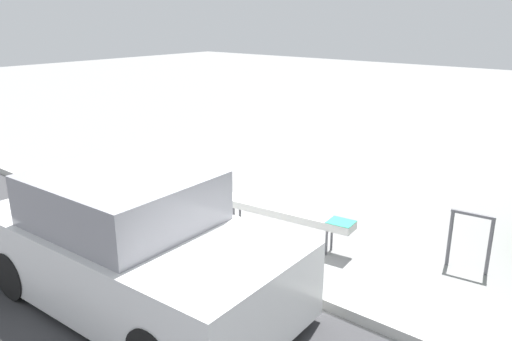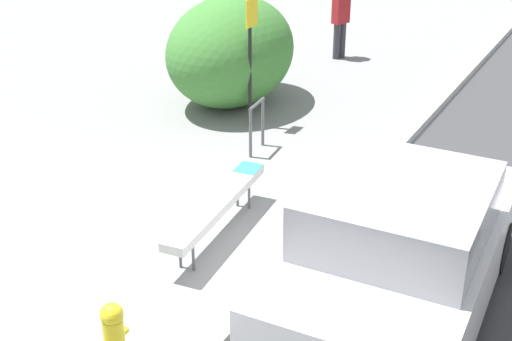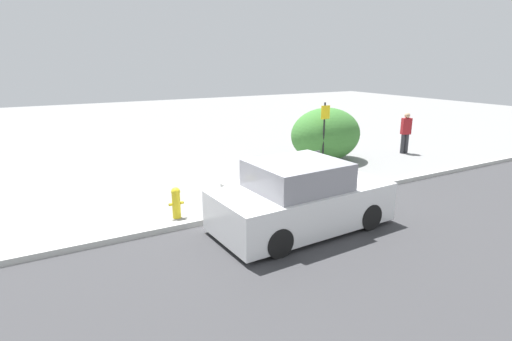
{
  "view_description": "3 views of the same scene",
  "coord_description": "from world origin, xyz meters",
  "px_view_note": "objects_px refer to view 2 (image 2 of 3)",
  "views": [
    {
      "loc": [
        4.46,
        -4.52,
        3.29
      ],
      "look_at": [
        -0.18,
        1.11,
        1.02
      ],
      "focal_mm": 35.0,
      "sensor_mm": 36.0,
      "label": 1
    },
    {
      "loc": [
        -6.25,
        -3.11,
        4.72
      ],
      "look_at": [
        1.03,
        0.98,
        0.64
      ],
      "focal_mm": 50.0,
      "sensor_mm": 36.0,
      "label": 2
    },
    {
      "loc": [
        -5.01,
        -8.13,
        3.66
      ],
      "look_at": [
        0.06,
        0.9,
        0.81
      ],
      "focal_mm": 28.0,
      "sensor_mm": 36.0,
      "label": 3
    }
  ],
  "objects_px": {
    "sign_post": "(250,48)",
    "fire_hydrant": "(114,336)",
    "pedestrian": "(341,18)",
    "bike_rack": "(257,122)",
    "parked_car_near": "(398,253)",
    "bench": "(217,204)"
  },
  "relations": [
    {
      "from": "bike_rack",
      "to": "fire_hydrant",
      "type": "bearing_deg",
      "value": -165.5
    },
    {
      "from": "fire_hydrant",
      "to": "pedestrian",
      "type": "xyz_separation_m",
      "value": [
        10.36,
        2.18,
        0.48
      ]
    },
    {
      "from": "sign_post",
      "to": "fire_hydrant",
      "type": "bearing_deg",
      "value": -162.08
    },
    {
      "from": "fire_hydrant",
      "to": "parked_car_near",
      "type": "relative_size",
      "value": 0.19
    },
    {
      "from": "bench",
      "to": "bike_rack",
      "type": "bearing_deg",
      "value": 12.1
    },
    {
      "from": "pedestrian",
      "to": "bike_rack",
      "type": "bearing_deg",
      "value": 30.23
    },
    {
      "from": "sign_post",
      "to": "parked_car_near",
      "type": "relative_size",
      "value": 0.56
    },
    {
      "from": "bike_rack",
      "to": "pedestrian",
      "type": "bearing_deg",
      "value": 9.28
    },
    {
      "from": "sign_post",
      "to": "parked_car_near",
      "type": "xyz_separation_m",
      "value": [
        -3.73,
        -3.9,
        -0.69
      ]
    },
    {
      "from": "pedestrian",
      "to": "parked_car_near",
      "type": "relative_size",
      "value": 0.41
    },
    {
      "from": "sign_post",
      "to": "parked_car_near",
      "type": "bearing_deg",
      "value": -133.74
    },
    {
      "from": "pedestrian",
      "to": "parked_car_near",
      "type": "distance_m",
      "value": 9.13
    },
    {
      "from": "parked_car_near",
      "to": "pedestrian",
      "type": "bearing_deg",
      "value": 24.38
    },
    {
      "from": "bike_rack",
      "to": "parked_car_near",
      "type": "height_order",
      "value": "parked_car_near"
    },
    {
      "from": "bench",
      "to": "bike_rack",
      "type": "relative_size",
      "value": 2.84
    },
    {
      "from": "bike_rack",
      "to": "parked_car_near",
      "type": "relative_size",
      "value": 0.2
    },
    {
      "from": "bench",
      "to": "sign_post",
      "type": "relative_size",
      "value": 1.02
    },
    {
      "from": "bike_rack",
      "to": "fire_hydrant",
      "type": "xyz_separation_m",
      "value": [
        -5.08,
        -1.31,
        -0.09
      ]
    },
    {
      "from": "fire_hydrant",
      "to": "pedestrian",
      "type": "distance_m",
      "value": 10.6
    },
    {
      "from": "bench",
      "to": "fire_hydrant",
      "type": "distance_m",
      "value": 2.62
    },
    {
      "from": "sign_post",
      "to": "fire_hydrant",
      "type": "relative_size",
      "value": 3.01
    },
    {
      "from": "bike_rack",
      "to": "pedestrian",
      "type": "distance_m",
      "value": 5.37
    }
  ]
}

